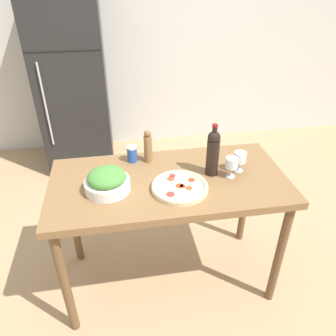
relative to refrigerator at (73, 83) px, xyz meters
The scene contains 11 objects.
ground_plane 2.23m from the refrigerator, 69.47° to the right, with size 14.00×14.00×0.00m, color tan.
wall_back 0.90m from the refrigerator, 29.87° to the left, with size 6.40×0.08×2.60m.
refrigerator is the anchor object (origin of this frame).
prep_counter 2.03m from the refrigerator, 69.47° to the right, with size 1.46×0.72×0.89m.
wine_bottle 2.12m from the refrigerator, 62.29° to the right, with size 0.08×0.08×0.34m.
wine_glass_near 2.22m from the refrigerator, 60.49° to the right, with size 0.08×0.08×0.13m.
wine_glass_far 2.21m from the refrigerator, 58.15° to the right, with size 0.08×0.08×0.13m.
pepper_mill 1.77m from the refrigerator, 69.76° to the right, with size 0.05×0.05×0.23m.
salad_bowl 1.98m from the refrigerator, 80.10° to the right, with size 0.26×0.26×0.14m.
homemade_pizza 2.15m from the refrigerator, 69.44° to the right, with size 0.33×0.33×0.04m.
salt_canister 1.72m from the refrigerator, 72.86° to the right, with size 0.07×0.07×0.11m.
Camera 1 is at (-0.28, -1.64, 2.02)m, focal length 35.00 mm.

